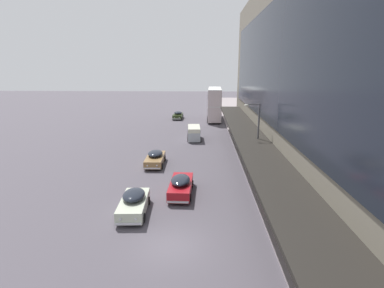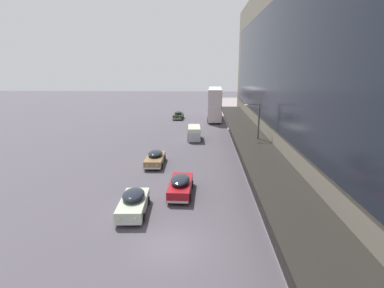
{
  "view_description": "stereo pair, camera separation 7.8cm",
  "coord_description": "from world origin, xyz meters",
  "views": [
    {
      "loc": [
        1.85,
        -15.64,
        10.28
      ],
      "look_at": [
        0.61,
        16.68,
        2.02
      ],
      "focal_mm": 28.0,
      "sensor_mm": 36.0,
      "label": 1
    },
    {
      "loc": [
        1.92,
        -15.64,
        10.28
      ],
      "look_at": [
        0.61,
        16.68,
        2.02
      ],
      "focal_mm": 28.0,
      "sensor_mm": 36.0,
      "label": 2
    }
  ],
  "objects": [
    {
      "name": "sedan_oncoming_rear",
      "position": [
        -3.35,
        15.32,
        0.75
      ],
      "size": [
        2.0,
        4.71,
        1.52
      ],
      "color": "olive",
      "rests_on": "ground"
    },
    {
      "name": "pedestrian_at_kerb",
      "position": [
        7.41,
        5.49,
        1.18
      ],
      "size": [
        0.33,
        0.62,
        1.86
      ],
      "color": "#331B17",
      "rests_on": "sidewalk_kerb"
    },
    {
      "name": "street_lamp",
      "position": [
        6.83,
        11.93,
        4.21
      ],
      "size": [
        1.5,
        0.28,
        6.98
      ],
      "color": "#4C4C51",
      "rests_on": "sidewalk_kerb"
    },
    {
      "name": "sidewalk_kerb",
      "position": [
        11.0,
        0.0,
        0.07
      ],
      "size": [
        10.0,
        180.0,
        0.15
      ],
      "primitive_type": "cube",
      "color": "gray",
      "rests_on": "ground"
    },
    {
      "name": "sedan_lead_mid",
      "position": [
        0.03,
        7.59,
        0.8
      ],
      "size": [
        1.98,
        4.97,
        1.61
      ],
      "color": "#A6151E",
      "rests_on": "ground"
    },
    {
      "name": "ground",
      "position": [
        0.0,
        0.0,
        0.0
      ],
      "size": [
        240.0,
        240.0,
        0.0
      ],
      "primitive_type": "plane",
      "color": "#4F4A52"
    },
    {
      "name": "vw_van",
      "position": [
        0.49,
        27.3,
        1.1
      ],
      "size": [
        2.06,
        4.63,
        1.96
      ],
      "color": "#B6BEC2",
      "rests_on": "ground"
    },
    {
      "name": "sedan_second_mid",
      "position": [
        -3.14,
        4.14,
        0.8
      ],
      "size": [
        2.14,
        4.7,
        1.62
      ],
      "color": "beige",
      "rests_on": "ground"
    },
    {
      "name": "sedan_trailing_mid",
      "position": [
        -3.39,
        45.5,
        0.77
      ],
      "size": [
        2.04,
        4.59,
        1.56
      ],
      "color": "#263214",
      "rests_on": "ground"
    },
    {
      "name": "fire_hydrant",
      "position": [
        6.61,
        4.38,
        0.49
      ],
      "size": [
        0.2,
        0.4,
        0.7
      ],
      "color": "red",
      "rests_on": "sidewalk_kerb"
    },
    {
      "name": "transit_bus_kerbside_front",
      "position": [
        4.08,
        44.37,
        3.42
      ],
      "size": [
        3.05,
        10.75,
        6.37
      ],
      "color": "beige",
      "rests_on": "ground"
    }
  ]
}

